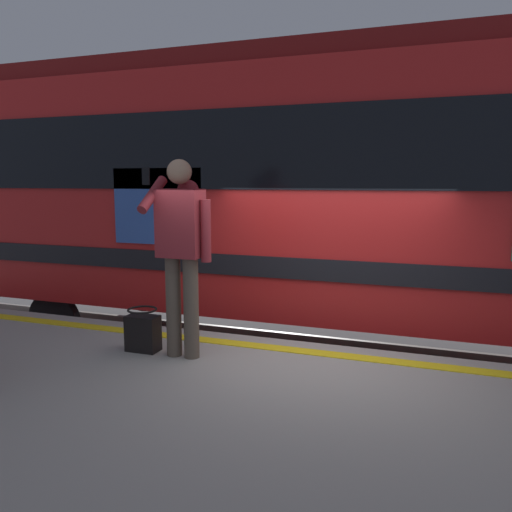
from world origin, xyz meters
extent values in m
plane|color=#3D3D3F|center=(0.00, 0.00, 0.00)|extent=(24.10, 24.10, 0.00)
cube|color=yellow|center=(0.00, 0.30, 0.97)|extent=(13.15, 0.16, 0.01)
cube|color=slate|center=(0.00, -1.32, 0.08)|extent=(17.45, 0.08, 0.16)
cube|color=slate|center=(0.00, -2.75, 0.08)|extent=(17.45, 0.08, 0.16)
cube|color=red|center=(-0.13, -2.03, 2.42)|extent=(12.82, 2.94, 2.93)
cube|color=maroon|center=(-0.13, -2.03, 4.00)|extent=(12.56, 2.70, 0.24)
cube|color=black|center=(-0.13, -0.55, 2.93)|extent=(12.18, 0.03, 0.90)
cube|color=black|center=(-0.13, -0.55, 1.61)|extent=(12.18, 0.03, 0.24)
cube|color=#3359B2|center=(2.11, -0.55, 2.27)|extent=(1.19, 0.02, 0.92)
cylinder|color=black|center=(4.04, -0.86, 0.58)|extent=(0.84, 0.12, 0.84)
cylinder|color=black|center=(4.04, -3.21, 0.58)|extent=(0.84, 0.12, 0.84)
cylinder|color=brown|center=(0.99, 0.80, 1.43)|extent=(0.14, 0.14, 0.93)
cylinder|color=brown|center=(1.17, 0.80, 1.43)|extent=(0.14, 0.14, 0.93)
cube|color=maroon|center=(1.08, 0.80, 2.20)|extent=(0.40, 0.24, 0.61)
sphere|color=maroon|center=(1.08, 0.64, 2.49)|extent=(0.20, 0.20, 0.20)
sphere|color=tan|center=(1.08, 0.80, 2.66)|extent=(0.22, 0.22, 0.22)
cylinder|color=maroon|center=(0.83, 0.80, 2.14)|extent=(0.09, 0.09, 0.55)
cylinder|color=maroon|center=(1.31, 0.88, 2.46)|extent=(0.09, 0.42, 0.33)
cube|color=black|center=(1.31, 0.98, 2.62)|extent=(0.07, 0.02, 0.15)
cube|color=black|center=(1.51, 0.79, 1.13)|extent=(0.31, 0.18, 0.34)
torus|color=black|center=(1.51, 0.79, 1.37)|extent=(0.28, 0.28, 0.02)
camera|label=1|loc=(-1.09, 4.87, 2.58)|focal=35.84mm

